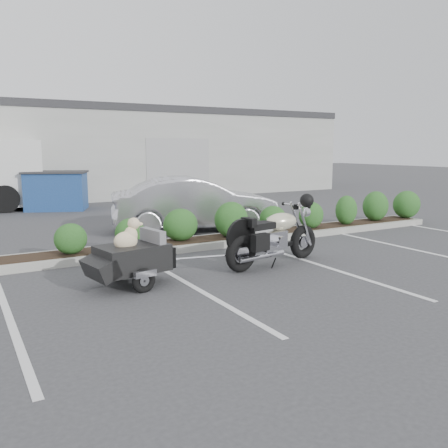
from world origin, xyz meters
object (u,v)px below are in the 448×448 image
sedan (195,204)px  dumpster (57,190)px  motorcycle (275,237)px  pet_trailer (131,257)px

sedan → dumpster: size_ratio=1.76×
sedan → dumpster: sedan is taller
motorcycle → pet_trailer: size_ratio=1.23×
motorcycle → dumpster: bearing=90.6°
sedan → dumpster: (-2.34, 6.38, -0.02)m
pet_trailer → dumpster: bearing=75.4°
motorcycle → dumpster: (-1.96, 10.46, 0.16)m
motorcycle → pet_trailer: bearing=169.6°
dumpster → motorcycle: bearing=-57.3°
sedan → pet_trailer: bearing=157.7°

